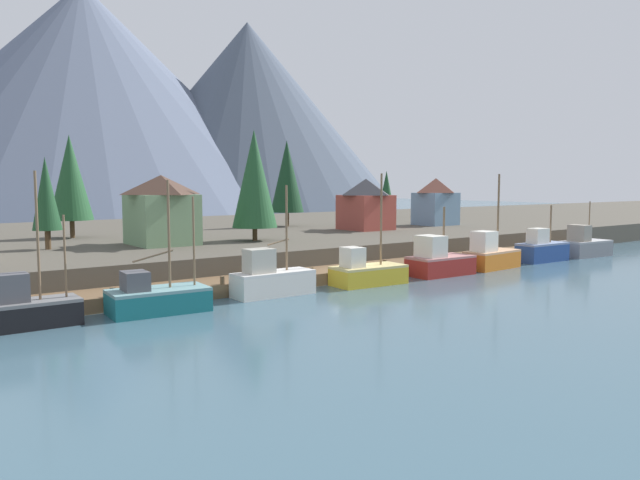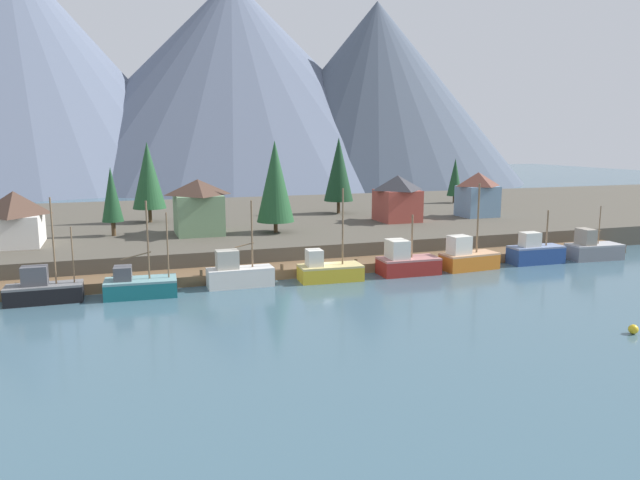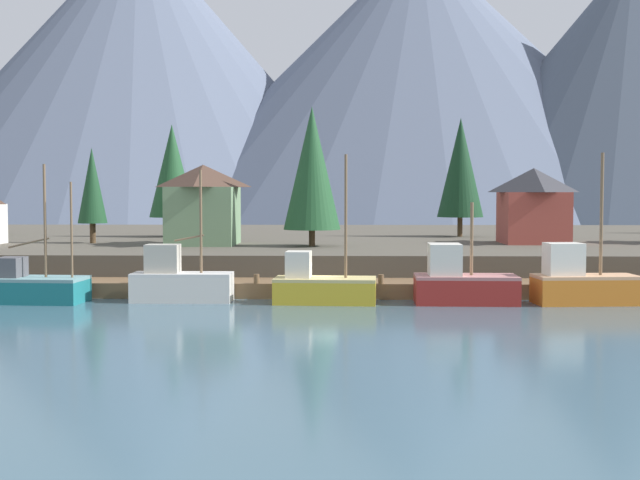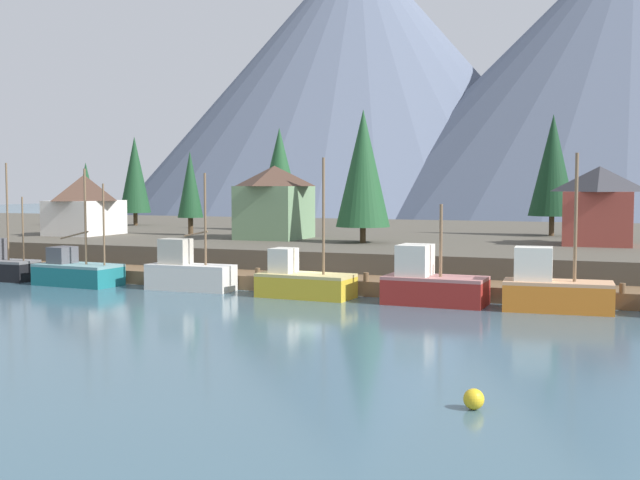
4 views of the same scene
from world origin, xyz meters
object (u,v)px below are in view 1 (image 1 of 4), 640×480
fishing_boat_black (20,310)px  fishing_boat_white (271,279)px  house_green (162,209)px  conifer_back_right (254,179)px  conifer_mid_left (70,178)px  conifer_mid_right (386,191)px  house_blue (436,201)px  fishing_boat_teal (157,298)px  fishing_boat_red (439,261)px  house_red (366,204)px  conifer_back_left (287,176)px  fishing_boat_grey (585,246)px  fishing_boat_blue (542,250)px  fishing_boat_yellow (367,272)px  conifer_near_left (46,194)px  fishing_boat_orange (490,255)px

fishing_boat_black → fishing_boat_white: (17.04, 0.10, 0.16)m
house_green → conifer_back_right: bearing=-11.9°
conifer_mid_left → conifer_mid_right: (53.39, 8.42, -1.86)m
fishing_boat_white → house_blue: bearing=27.3°
fishing_boat_white → fishing_boat_teal: bearing=-176.3°
house_blue → conifer_mid_right: conifer_mid_right is taller
fishing_boat_red → conifer_back_right: 20.35m
house_red → conifer_back_left: size_ratio=0.55×
conifer_back_right → house_red: bearing=13.5°
fishing_boat_teal → fishing_boat_red: bearing=4.0°
conifer_mid_right → fishing_boat_red: bearing=-126.9°
fishing_boat_grey → house_green: 47.10m
conifer_mid_left → conifer_back_left: 28.33m
fishing_boat_grey → house_blue: size_ratio=0.98×
fishing_boat_blue → conifer_mid_left: bearing=144.5°
fishing_boat_teal → house_red: (35.67, 20.83, 4.82)m
conifer_back_left → fishing_boat_black: bearing=-141.3°
fishing_boat_yellow → fishing_boat_grey: size_ratio=1.43×
fishing_boat_black → fishing_boat_grey: (58.92, -0.39, 0.12)m
conifer_near_left → conifer_mid_right: bearing=18.1°
conifer_mid_left → conifer_back_left: bearing=2.0°
fishing_boat_teal → conifer_mid_left: size_ratio=0.78×
fishing_boat_red → house_red: size_ratio=0.98×
fishing_boat_yellow → conifer_mid_right: (37.93, 39.00, 6.08)m
fishing_boat_teal → conifer_near_left: 21.23m
fishing_boat_red → conifer_mid_left: bearing=129.5°
fishing_boat_teal → fishing_boat_yellow: bearing=4.2°
fishing_boat_yellow → conifer_back_right: bearing=97.3°
fishing_boat_teal → conifer_near_left: conifer_near_left is taller
fishing_boat_orange → house_green: (-26.28, 18.12, 4.58)m
house_blue → conifer_near_left: (-51.33, -1.44, 1.56)m
fishing_boat_yellow → fishing_boat_grey: fishing_boat_yellow is taller
fishing_boat_grey → conifer_mid_right: (5.06, 39.03, 5.90)m
house_blue → conifer_back_right: size_ratio=0.58×
fishing_boat_black → house_red: 48.34m
fishing_boat_orange → fishing_boat_blue: size_ratio=1.47×
fishing_boat_teal → conifer_back_right: bearing=47.7°
fishing_boat_white → conifer_back_left: size_ratio=0.71×
conifer_back_right → fishing_boat_grey: bearing=-25.4°
house_red → house_blue: bearing=3.0°
fishing_boat_white → house_red: bearing=37.0°
fishing_boat_blue → house_red: size_ratio=0.98×
fishing_boat_grey → fishing_boat_red: bearing=-175.9°
fishing_boat_teal → house_blue: bearing=27.3°
fishing_boat_teal → fishing_boat_yellow: fishing_boat_yellow is taller
house_green → conifer_back_left: conifer_back_left is taller
fishing_boat_blue → house_red: house_red is taller
fishing_boat_yellow → house_green: size_ratio=1.38×
fishing_boat_blue → conifer_back_left: (-12.14, 31.27, 8.04)m
fishing_boat_white → fishing_boat_orange: 24.94m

